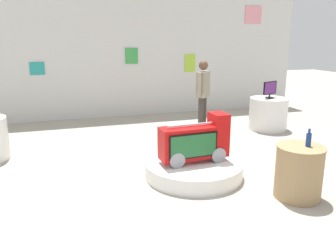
{
  "coord_description": "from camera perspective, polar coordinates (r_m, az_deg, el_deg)",
  "views": [
    {
      "loc": [
        -1.4,
        -4.11,
        2.04
      ],
      "look_at": [
        0.21,
        1.13,
        0.74
      ],
      "focal_mm": 35.35,
      "sensor_mm": 36.0,
      "label": 1
    }
  ],
  "objects": [
    {
      "name": "shopper_browsing_near_truck",
      "position": [
        7.22,
        6.02,
        4.46
      ],
      "size": [
        0.4,
        0.44,
        1.6
      ],
      "color": "#38332D",
      "rests_on": "ground"
    },
    {
      "name": "main_display_pedestal",
      "position": [
        5.12,
        4.4,
        -8.77
      ],
      "size": [
        1.48,
        1.48,
        0.23
      ],
      "primitive_type": "cylinder",
      "color": "silver",
      "rests_on": "ground"
    },
    {
      "name": "side_table_round",
      "position": [
        4.69,
        21.61,
        -8.65
      ],
      "size": [
        0.62,
        0.62,
        0.71
      ],
      "color": "#9E7F56",
      "rests_on": "ground"
    },
    {
      "name": "bottle_on_side_table",
      "position": [
        4.58,
        23.08,
        -3.48
      ],
      "size": [
        0.07,
        0.07,
        0.23
      ],
      "color": "navy",
      "rests_on": "side_table_round"
    },
    {
      "name": "novelty_firetruck_tv",
      "position": [
        4.99,
        4.73,
        -4.38
      ],
      "size": [
        1.06,
        0.43,
        0.72
      ],
      "color": "gray",
      "rests_on": "main_display_pedestal"
    },
    {
      "name": "tv_on_center_rear",
      "position": [
        7.88,
        17.17,
        4.71
      ],
      "size": [
        0.41,
        0.19,
        0.38
      ],
      "color": "black",
      "rests_on": "display_pedestal_center_rear"
    },
    {
      "name": "back_wall_display",
      "position": [
        8.93,
        -8.13,
        10.7
      ],
      "size": [
        10.3,
        0.13,
        3.3
      ],
      "color": "silver",
      "rests_on": "ground"
    },
    {
      "name": "ground_plane",
      "position": [
        4.8,
        1.61,
        -11.86
      ],
      "size": [
        30.0,
        30.0,
        0.0
      ],
      "primitive_type": "plane",
      "color": "#A8A091"
    },
    {
      "name": "display_pedestal_center_rear",
      "position": [
        7.98,
        16.88,
        0.64
      ],
      "size": [
        0.86,
        0.86,
        0.73
      ],
      "primitive_type": "cylinder",
      "color": "silver",
      "rests_on": "ground"
    }
  ]
}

